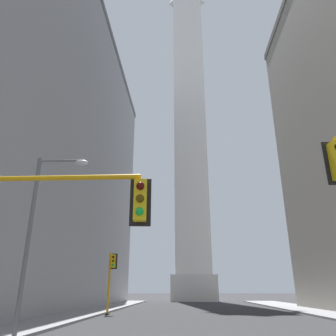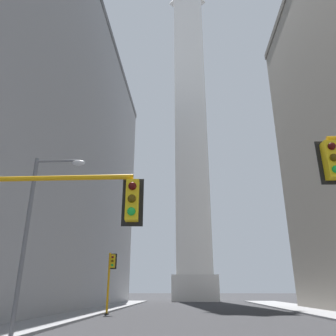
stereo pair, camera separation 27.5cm
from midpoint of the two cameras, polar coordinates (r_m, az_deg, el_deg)
sidewalk_left at (r=25.82m, az=-19.97°, el=-23.49°), size 5.00×74.54×0.15m
obelisk at (r=73.07m, az=4.01°, el=8.96°), size 8.22×8.22×77.74m
traffic_light_mid_left at (r=30.09m, az=-9.69°, el=-17.59°), size 0.78×0.50×4.99m
traffic_light_near_left at (r=9.83m, az=-25.83°, el=-7.55°), size 5.97×0.52×4.96m
street_lamp at (r=16.50m, az=-21.58°, el=-8.63°), size 2.54×0.36×8.07m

